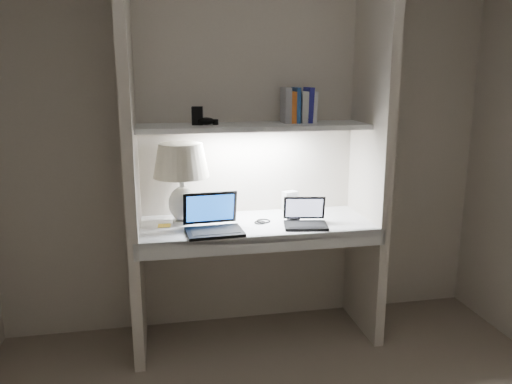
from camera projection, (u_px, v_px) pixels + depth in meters
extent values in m
cube|color=beige|center=(248.00, 139.00, 3.23)|extent=(3.20, 0.01, 2.50)
cube|color=beige|center=(130.00, 148.00, 2.83)|extent=(0.06, 0.55, 2.50)
cube|color=beige|center=(371.00, 142.00, 3.10)|extent=(0.06, 0.55, 2.50)
cube|color=white|center=(256.00, 225.00, 3.08)|extent=(1.40, 0.55, 0.04)
cube|color=silver|center=(265.00, 244.00, 2.84)|extent=(1.46, 0.03, 0.10)
cube|color=silver|center=(253.00, 127.00, 3.03)|extent=(1.40, 0.36, 0.03)
cube|color=white|center=(253.00, 130.00, 3.04)|extent=(0.60, 0.04, 0.02)
cylinder|color=white|center=(183.00, 221.00, 3.06)|extent=(0.12, 0.12, 0.02)
ellipsoid|color=white|center=(182.00, 204.00, 3.03)|extent=(0.17, 0.17, 0.21)
cylinder|color=white|center=(182.00, 184.00, 3.00)|extent=(0.03, 0.03, 0.09)
sphere|color=#FFD899|center=(181.00, 169.00, 2.98)|extent=(0.05, 0.05, 0.05)
cube|color=black|center=(215.00, 232.00, 2.86)|extent=(0.34, 0.24, 0.02)
cube|color=black|center=(215.00, 230.00, 2.85)|extent=(0.28, 0.17, 0.00)
cube|color=black|center=(210.00, 208.00, 2.96)|extent=(0.32, 0.08, 0.20)
cube|color=blue|center=(210.00, 208.00, 2.95)|extent=(0.28, 0.06, 0.16)
cube|color=black|center=(306.00, 226.00, 2.98)|extent=(0.28, 0.22, 0.02)
cube|color=black|center=(306.00, 224.00, 2.97)|extent=(0.23, 0.16, 0.00)
cube|color=black|center=(304.00, 208.00, 3.06)|extent=(0.26, 0.10, 0.15)
cube|color=silver|center=(304.00, 208.00, 3.06)|extent=(0.23, 0.08, 0.12)
cube|color=silver|center=(290.00, 201.00, 3.32)|extent=(0.11, 0.09, 0.13)
ellipsoid|color=black|center=(293.00, 219.00, 3.08)|extent=(0.10, 0.07, 0.03)
torus|color=black|center=(263.00, 221.00, 3.08)|extent=(0.10, 0.10, 0.01)
cube|color=yellow|center=(164.00, 226.00, 3.01)|extent=(0.08, 0.08, 0.00)
cube|color=silver|center=(312.00, 107.00, 3.12)|extent=(0.03, 0.14, 0.19)
cube|color=navy|center=(308.00, 105.00, 3.12)|extent=(0.04, 0.14, 0.22)
cube|color=silver|center=(302.00, 107.00, 3.11)|extent=(0.04, 0.14, 0.19)
cube|color=#224E94|center=(296.00, 105.00, 3.10)|extent=(0.02, 0.14, 0.22)
cube|color=#CA5E1C|center=(291.00, 107.00, 3.10)|extent=(0.03, 0.14, 0.19)
cube|color=#A19FA4|center=(286.00, 105.00, 3.09)|extent=(0.04, 0.14, 0.22)
cube|color=black|center=(197.00, 116.00, 2.97)|extent=(0.07, 0.06, 0.11)
ellipsoid|color=black|center=(206.00, 121.00, 2.97)|extent=(0.11, 0.08, 0.05)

